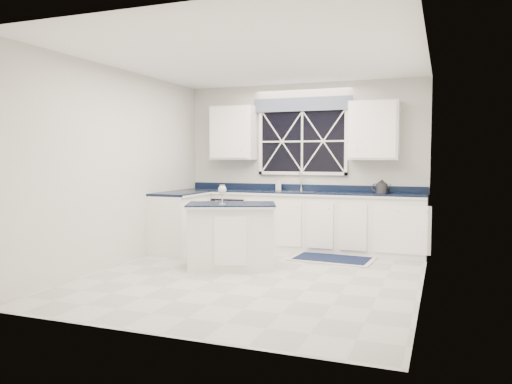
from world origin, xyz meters
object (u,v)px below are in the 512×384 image
at_px(faucet, 301,181).
at_px(soap_bottle, 278,184).
at_px(dishwasher, 235,221).
at_px(wine_glass, 222,191).
at_px(kettle, 382,187).
at_px(island, 231,235).

relative_size(faucet, soap_bottle, 1.49).
height_order(faucet, soap_bottle, faucet).
xyz_separation_m(dishwasher, wine_glass, (0.57, -1.74, 0.64)).
bearing_deg(kettle, soap_bottle, 171.24).
bearing_deg(wine_glass, dishwasher, 108.01).
distance_m(dishwasher, faucet, 1.31).
bearing_deg(kettle, wine_glass, -142.19).
bearing_deg(wine_glass, kettle, 45.47).
relative_size(dishwasher, soap_bottle, 4.05).
xyz_separation_m(kettle, soap_bottle, (-1.68, 0.03, 0.00)).
xyz_separation_m(kettle, wine_glass, (-1.84, -1.87, 0.01)).
distance_m(island, kettle, 2.54).
relative_size(island, wine_glass, 5.29).
distance_m(faucet, kettle, 1.31).
bearing_deg(soap_bottle, kettle, -1.10).
relative_size(island, kettle, 4.53).
height_order(dishwasher, wine_glass, wine_glass).
relative_size(faucet, island, 0.22).
xyz_separation_m(dishwasher, island, (0.63, -1.60, 0.03)).
bearing_deg(dishwasher, wine_glass, -71.99).
relative_size(faucet, wine_glass, 1.19).
distance_m(dishwasher, soap_bottle, 0.97).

